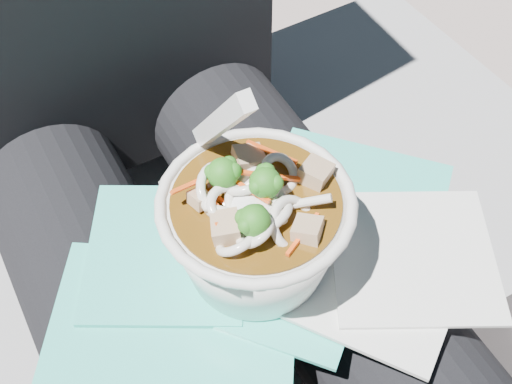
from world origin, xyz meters
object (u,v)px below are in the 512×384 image
stone_ledge (187,331)px  person_body (187,218)px  lap (231,308)px  udon_bowl (255,225)px  plastic_bag (251,262)px

stone_ledge → person_body: (0.00, -0.06, 0.32)m
lap → udon_bowl: udon_bowl is taller
stone_ledge → udon_bowl: udon_bowl is taller
plastic_bag → stone_ledge: bearing=95.4°
plastic_bag → udon_bowl: udon_bowl is taller
plastic_bag → udon_bowl: 0.06m
person_body → plastic_bag: size_ratio=2.25×
person_body → udon_bowl: (0.02, -0.11, 0.11)m
udon_bowl → person_body: bearing=97.9°
person_body → udon_bowl: size_ratio=5.08×
stone_ledge → person_body: person_body is taller
lap → plastic_bag: 0.08m
stone_ledge → udon_bowl: 0.46m
person_body → stone_ledge: bearing=90.0°
lap → plastic_bag: size_ratio=1.10×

